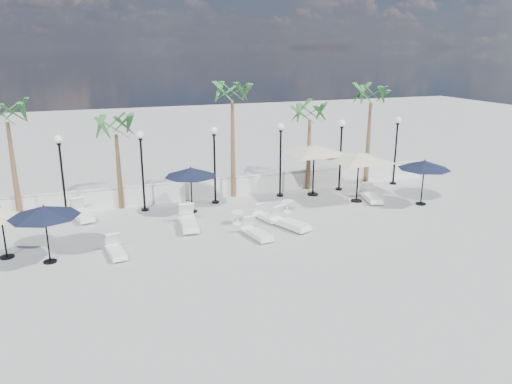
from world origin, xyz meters
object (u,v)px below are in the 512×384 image
object	(u,v)px
parasol_cream_sq_a	(314,146)
parasol_cream_small	(1,214)
lounger_4	(189,222)
lounger_2	(82,213)
lounger_5	(256,232)
parasol_navy_left	(44,212)
lounger_7	(371,196)
lounger_3	(266,216)
parasol_navy_right	(424,165)
parasol_navy_mid	(191,172)
lounger_6	(289,222)
lounger_1	(116,250)
parasol_cream_sq_b	(359,153)

from	to	relation	value
parasol_cream_sq_a	parasol_cream_small	bearing A→B (deg)	-166.25
lounger_4	lounger_2	bearing A→B (deg)	152.63
lounger_2	lounger_5	bearing A→B (deg)	-49.59
parasol_cream_small	lounger_2	bearing A→B (deg)	52.73
lounger_4	parasol_navy_left	size ratio (longest dim) A/B	0.90
lounger_4	lounger_5	bearing A→B (deg)	-35.85
parasol_cream_small	lounger_4	bearing A→B (deg)	6.63
lounger_7	lounger_5	bearing A→B (deg)	-145.28
lounger_3	parasol_navy_right	bearing A→B (deg)	-16.86
parasol_navy_right	lounger_5	bearing A→B (deg)	-171.20
lounger_4	lounger_7	distance (m)	9.58
lounger_2	parasol_navy_right	xyz separation A→B (m)	(15.88, -3.45, 1.74)
lounger_3	parasol_navy_mid	distance (m)	4.08
lounger_3	lounger_6	bearing A→B (deg)	-80.60
lounger_1	parasol_navy_mid	world-z (taller)	parasol_navy_mid
lounger_1	parasol_cream_sq_b	world-z (taller)	parasol_cream_sq_b
lounger_2	lounger_4	bearing A→B (deg)	-46.37
parasol_navy_left	parasol_navy_mid	distance (m)	7.29
parasol_navy_right	lounger_7	bearing A→B (deg)	146.21
parasol_navy_left	parasol_navy_right	world-z (taller)	parasol_navy_right
lounger_3	parasol_cream_sq_a	distance (m)	5.35
lounger_6	parasol_cream_sq_a	world-z (taller)	parasol_cream_sq_a
parasol_cream_sq_a	lounger_7	bearing A→B (deg)	-41.02
lounger_4	lounger_5	distance (m)	3.14
parasol_navy_right	parasol_cream_sq_a	world-z (taller)	parasol_cream_sq_a
lounger_5	parasol_navy_mid	distance (m)	4.82
lounger_7	parasol_navy_left	xyz separation A→B (m)	(-15.08, -2.52, 1.68)
lounger_7	parasol_cream_sq_a	size ratio (longest dim) A/B	0.36
lounger_7	parasol_cream_sq_a	bearing A→B (deg)	152.54
lounger_2	parasol_navy_mid	bearing A→B (deg)	-21.46
lounger_6	parasol_navy_right	size ratio (longest dim) A/B	0.86
lounger_1	lounger_5	bearing A→B (deg)	-7.33
lounger_1	lounger_4	size ratio (longest dim) A/B	0.78
lounger_1	parasol_cream_small	distance (m)	4.28
lounger_2	parasol_navy_mid	xyz separation A→B (m)	(4.93, -0.71, 1.67)
lounger_3	parasol_cream_sq_a	xyz separation A→B (m)	(3.77, 2.91, 2.44)
lounger_5	parasol_navy_right	world-z (taller)	parasol_navy_right
lounger_3	parasol_navy_right	size ratio (longest dim) A/B	0.67
parasol_navy_mid	lounger_6	bearing A→B (deg)	-46.45
lounger_7	parasol_cream_sq_b	distance (m)	2.36
parasol_navy_right	parasol_cream_small	distance (m)	18.63
lounger_5	parasol_navy_mid	world-z (taller)	parasol_navy_mid
lounger_7	parasol_cream_sq_a	distance (m)	3.85
lounger_3	lounger_6	world-z (taller)	lounger_6
lounger_5	parasol_cream_small	xyz separation A→B (m)	(-9.39, 1.27, 1.49)
lounger_2	lounger_3	distance (m)	8.37
lounger_1	lounger_3	distance (m)	6.96
lounger_4	parasol_navy_mid	size ratio (longest dim) A/B	0.90
parasol_cream_sq_a	parasol_cream_small	xyz separation A→B (m)	(-14.32, -3.50, -0.93)
lounger_4	parasol_cream_sq_b	size ratio (longest dim) A/B	0.41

